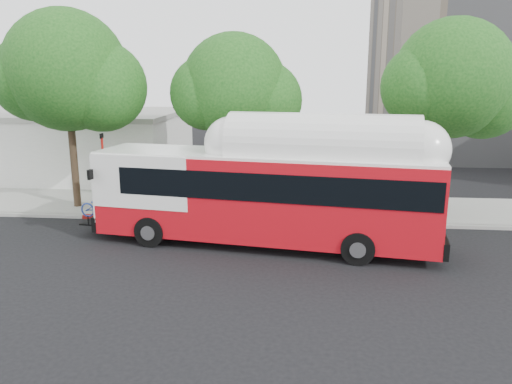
% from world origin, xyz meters
% --- Properties ---
extents(ground, '(120.00, 120.00, 0.00)m').
position_xyz_m(ground, '(0.00, 0.00, 0.00)').
color(ground, black).
rests_on(ground, ground).
extents(sidewalk, '(60.00, 5.00, 0.15)m').
position_xyz_m(sidewalk, '(0.00, 6.50, 0.07)').
color(sidewalk, gray).
rests_on(sidewalk, ground).
extents(curb_strip, '(60.00, 0.30, 0.15)m').
position_xyz_m(curb_strip, '(0.00, 3.90, 0.07)').
color(curb_strip, gray).
rests_on(curb_strip, ground).
extents(red_curb_segment, '(10.00, 0.32, 0.16)m').
position_xyz_m(red_curb_segment, '(-3.00, 3.90, 0.08)').
color(red_curb_segment, maroon).
rests_on(red_curb_segment, ground).
extents(street_tree_left, '(6.67, 5.80, 9.74)m').
position_xyz_m(street_tree_left, '(-8.53, 5.56, 6.60)').
color(street_tree_left, '#2D2116').
rests_on(street_tree_left, ground).
extents(street_tree_mid, '(5.75, 5.00, 8.62)m').
position_xyz_m(street_tree_mid, '(-0.59, 6.06, 5.91)').
color(street_tree_mid, '#2D2116').
rests_on(street_tree_mid, ground).
extents(street_tree_right, '(6.21, 5.40, 9.18)m').
position_xyz_m(street_tree_right, '(9.44, 5.86, 6.26)').
color(street_tree_right, '#2D2116').
rests_on(street_tree_right, ground).
extents(low_commercial_bldg, '(16.20, 10.20, 4.25)m').
position_xyz_m(low_commercial_bldg, '(-14.00, 14.00, 2.15)').
color(low_commercial_bldg, silver).
rests_on(low_commercial_bldg, ground).
extents(transit_bus, '(14.54, 4.84, 4.23)m').
position_xyz_m(transit_bus, '(0.93, 0.96, 1.98)').
color(transit_bus, red).
rests_on(transit_bus, ground).
extents(signal_pole, '(0.11, 0.37, 3.95)m').
position_xyz_m(signal_pole, '(-7.12, 4.61, 2.03)').
color(signal_pole, '#B51913').
rests_on(signal_pole, ground).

